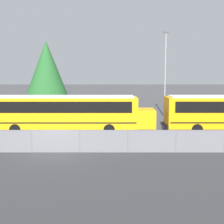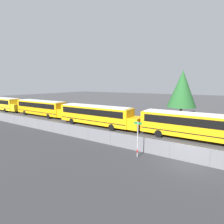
{
  "view_description": "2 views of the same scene",
  "coord_description": "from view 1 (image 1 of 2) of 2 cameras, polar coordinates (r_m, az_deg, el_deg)",
  "views": [
    {
      "loc": [
        3.58,
        -19.32,
        5.15
      ],
      "look_at": [
        3.69,
        6.3,
        1.77
      ],
      "focal_mm": 50.0,
      "sensor_mm": 36.0,
      "label": 1
    },
    {
      "loc": [
        1.97,
        -14.76,
        6.36
      ],
      "look_at": [
        -11.51,
        6.41,
        2.33
      ],
      "focal_mm": 28.0,
      "sensor_mm": 36.0,
      "label": 2
    }
  ],
  "objects": [
    {
      "name": "tree_1",
      "position": [
        39.33,
        -12.14,
        7.82
      ],
      "size": [
        5.14,
        5.14,
        8.81
      ],
      "color": "#51381E",
      "rests_on": "ground_plane"
    },
    {
      "name": "road_strip",
      "position": [
        14.72,
        -14.7,
        -13.2
      ],
      "size": [
        146.97,
        12.0,
        0.01
      ],
      "color": "#333335",
      "rests_on": "ground_plane"
    },
    {
      "name": "light_pole",
      "position": [
        35.38,
        9.47,
        7.39
      ],
      "size": [
        0.6,
        0.24,
        9.47
      ],
      "color": "gray",
      "rests_on": "ground_plane"
    },
    {
      "name": "ground_plane",
      "position": [
        20.31,
        -10.47,
        -7.29
      ],
      "size": [
        200.0,
        200.0,
        0.0
      ],
      "primitive_type": "plane",
      "color": "#424244"
    },
    {
      "name": "school_bus_3",
      "position": [
        26.33,
        -8.36,
        0.19
      ],
      "size": [
        13.79,
        2.57,
        3.08
      ],
      "color": "#EDA80F",
      "rests_on": "ground_plane"
    },
    {
      "name": "fence",
      "position": [
        20.14,
        -10.53,
        -5.25
      ],
      "size": [
        113.04,
        0.07,
        1.45
      ],
      "color": "#9EA0A5",
      "rests_on": "ground_plane"
    }
  ]
}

